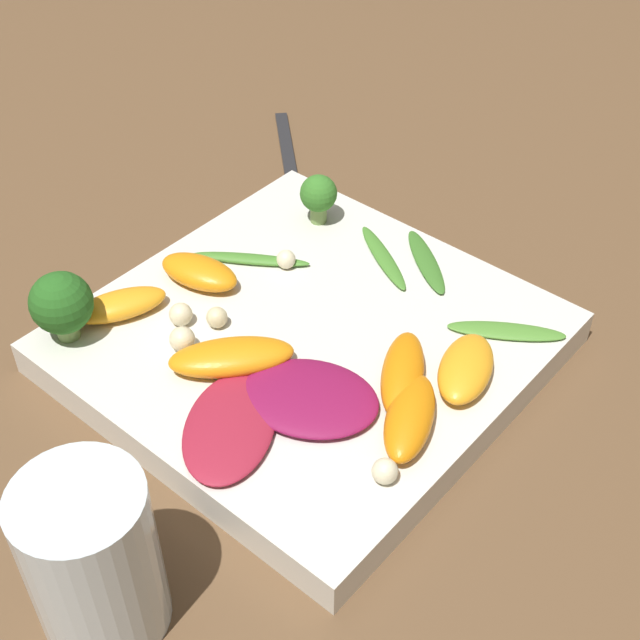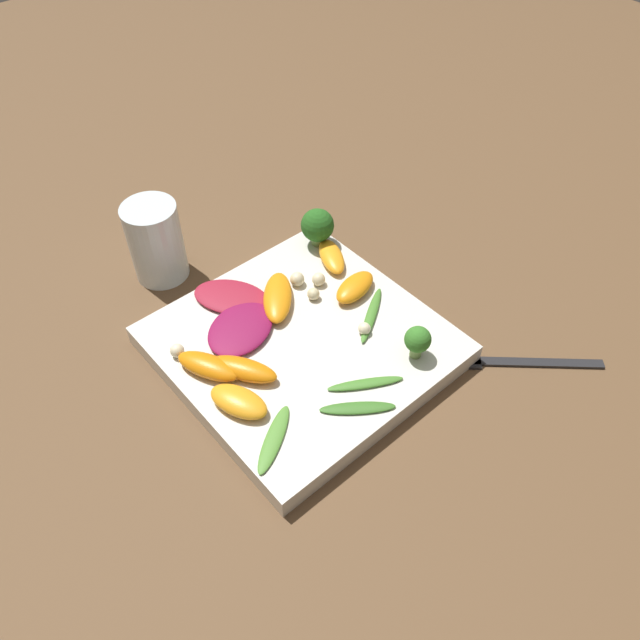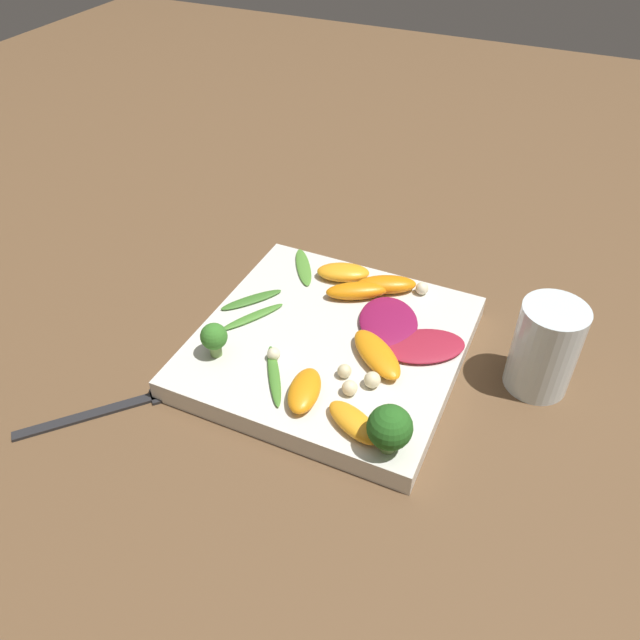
% 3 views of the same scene
% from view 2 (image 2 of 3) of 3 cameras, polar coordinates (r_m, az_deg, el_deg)
% --- Properties ---
extents(ground_plane, '(2.40, 2.40, 0.00)m').
position_cam_2_polar(ground_plane, '(0.69, -1.63, -2.93)').
color(ground_plane, brown).
extents(plate, '(0.28, 0.28, 0.02)m').
position_cam_2_polar(plate, '(0.68, -1.65, -2.26)').
color(plate, silver).
rests_on(plate, ground_plane).
extents(drinking_glass, '(0.07, 0.07, 0.10)m').
position_cam_2_polar(drinking_glass, '(0.77, -14.78, 6.93)').
color(drinking_glass, silver).
rests_on(drinking_glass, ground_plane).
extents(fork, '(0.14, 0.13, 0.01)m').
position_cam_2_polar(fork, '(0.71, 16.71, -3.61)').
color(fork, '#262628').
rests_on(fork, ground_plane).
extents(radicchio_leaf_0, '(0.10, 0.09, 0.01)m').
position_cam_2_polar(radicchio_leaf_0, '(0.68, -7.29, -0.77)').
color(radicchio_leaf_0, maroon).
rests_on(radicchio_leaf_0, plate).
extents(radicchio_leaf_1, '(0.09, 0.10, 0.01)m').
position_cam_2_polar(radicchio_leaf_1, '(0.72, -8.13, 2.12)').
color(radicchio_leaf_1, maroon).
rests_on(radicchio_leaf_1, plate).
extents(orange_segment_0, '(0.06, 0.08, 0.02)m').
position_cam_2_polar(orange_segment_0, '(0.65, -10.18, -4.18)').
color(orange_segment_0, orange).
rests_on(orange_segment_0, plate).
extents(orange_segment_1, '(0.06, 0.04, 0.02)m').
position_cam_2_polar(orange_segment_1, '(0.72, 3.21, 3.01)').
color(orange_segment_1, orange).
rests_on(orange_segment_1, plate).
extents(orange_segment_2, '(0.06, 0.08, 0.02)m').
position_cam_2_polar(orange_segment_2, '(0.64, -7.00, -4.52)').
color(orange_segment_2, orange).
rests_on(orange_segment_2, plate).
extents(orange_segment_3, '(0.08, 0.08, 0.02)m').
position_cam_2_polar(orange_segment_3, '(0.71, -3.90, 2.09)').
color(orange_segment_3, orange).
rests_on(orange_segment_3, plate).
extents(orange_segment_4, '(0.05, 0.07, 0.02)m').
position_cam_2_polar(orange_segment_4, '(0.76, 1.06, 5.84)').
color(orange_segment_4, orange).
rests_on(orange_segment_4, plate).
extents(orange_segment_5, '(0.05, 0.07, 0.02)m').
position_cam_2_polar(orange_segment_5, '(0.62, -7.44, -7.40)').
color(orange_segment_5, orange).
rests_on(orange_segment_5, plate).
extents(broccoli_floret_0, '(0.03, 0.03, 0.04)m').
position_cam_2_polar(broccoli_floret_0, '(0.65, 8.91, -1.87)').
color(broccoli_floret_0, '#7A9E51').
rests_on(broccoli_floret_0, plate).
extents(broccoli_floret_1, '(0.04, 0.04, 0.05)m').
position_cam_2_polar(broccoli_floret_1, '(0.77, -0.23, 8.60)').
color(broccoli_floret_1, '#7A9E51').
rests_on(broccoli_floret_1, plate).
extents(arugula_sprig_0, '(0.07, 0.06, 0.00)m').
position_cam_2_polar(arugula_sprig_0, '(0.60, -4.24, -10.79)').
color(arugula_sprig_0, '#518E33').
rests_on(arugula_sprig_0, plate).
extents(arugula_sprig_1, '(0.08, 0.06, 0.01)m').
position_cam_2_polar(arugula_sprig_1, '(0.70, 4.72, 0.50)').
color(arugula_sprig_1, '#47842D').
rests_on(arugula_sprig_1, plate).
extents(arugula_sprig_2, '(0.07, 0.05, 0.00)m').
position_cam_2_polar(arugula_sprig_2, '(0.63, 4.18, -5.82)').
color(arugula_sprig_2, '#47842D').
rests_on(arugula_sprig_2, plate).
extents(arugula_sprig_3, '(0.07, 0.06, 0.00)m').
position_cam_2_polar(arugula_sprig_3, '(0.62, 3.46, -8.04)').
color(arugula_sprig_3, '#3D7528').
rests_on(arugula_sprig_3, plate).
extents(macadamia_nut_0, '(0.02, 0.02, 0.02)m').
position_cam_2_polar(macadamia_nut_0, '(0.67, -12.93, -2.75)').
color(macadamia_nut_0, beige).
rests_on(macadamia_nut_0, plate).
extents(macadamia_nut_1, '(0.01, 0.01, 0.01)m').
position_cam_2_polar(macadamia_nut_1, '(0.68, 4.07, -0.79)').
color(macadamia_nut_1, beige).
rests_on(macadamia_nut_1, plate).
extents(macadamia_nut_2, '(0.02, 0.02, 0.02)m').
position_cam_2_polar(macadamia_nut_2, '(0.73, -0.13, 3.74)').
color(macadamia_nut_2, beige).
rests_on(macadamia_nut_2, plate).
extents(macadamia_nut_3, '(0.01, 0.01, 0.01)m').
position_cam_2_polar(macadamia_nut_3, '(0.71, -0.60, 2.39)').
color(macadamia_nut_3, beige).
rests_on(macadamia_nut_3, plate).
extents(macadamia_nut_4, '(0.02, 0.02, 0.02)m').
position_cam_2_polar(macadamia_nut_4, '(0.73, -2.10, 3.76)').
color(macadamia_nut_4, beige).
rests_on(macadamia_nut_4, plate).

